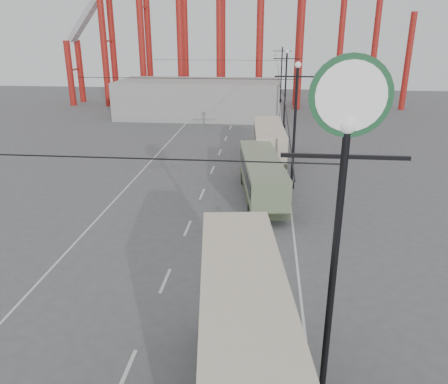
# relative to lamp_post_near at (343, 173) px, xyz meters

# --- Properties ---
(ground) EXTENTS (160.00, 160.00, 0.00)m
(ground) POSITION_rel_lamp_post_near_xyz_m (-5.60, 3.00, -7.86)
(ground) COLOR #545457
(ground) RESTS_ON ground
(road_markings) EXTENTS (12.52, 120.00, 0.01)m
(road_markings) POSITION_rel_lamp_post_near_xyz_m (-6.46, 22.70, -7.86)
(road_markings) COLOR silver
(road_markings) RESTS_ON ground
(lamp_post_near) EXTENTS (3.20, 0.44, 10.80)m
(lamp_post_near) POSITION_rel_lamp_post_near_xyz_m (0.00, 0.00, 0.00)
(lamp_post_near) COLOR black
(lamp_post_near) RESTS_ON ground
(lamp_post_mid) EXTENTS (3.20, 0.44, 9.32)m
(lamp_post_mid) POSITION_rel_lamp_post_near_xyz_m (0.00, 21.00, -3.18)
(lamp_post_mid) COLOR black
(lamp_post_mid) RESTS_ON ground
(lamp_post_far) EXTENTS (3.20, 0.44, 9.32)m
(lamp_post_far) POSITION_rel_lamp_post_near_xyz_m (0.00, 43.00, -3.18)
(lamp_post_far) COLOR black
(lamp_post_far) RESTS_ON ground
(lamp_post_distant) EXTENTS (3.20, 0.44, 9.32)m
(lamp_post_distant) POSITION_rel_lamp_post_near_xyz_m (0.00, 65.00, -3.18)
(lamp_post_distant) COLOR black
(lamp_post_distant) RESTS_ON ground
(fairground_shed) EXTENTS (22.00, 10.00, 5.00)m
(fairground_shed) POSITION_rel_lamp_post_near_xyz_m (-11.60, 50.00, -5.36)
(fairground_shed) COLOR #9B9B96
(fairground_shed) RESTS_ON ground
(double_decker_bus) EXTENTS (3.50, 9.51, 4.99)m
(double_decker_bus) POSITION_rel_lamp_post_near_xyz_m (-2.44, -0.61, -5.07)
(double_decker_bus) COLOR #363C20
(double_decker_bus) RESTS_ON ground
(single_decker_green) EXTENTS (3.79, 10.78, 2.98)m
(single_decker_green) POSITION_rel_lamp_post_near_xyz_m (-2.26, 18.66, -6.18)
(single_decker_green) COLOR #6D7E5C
(single_decker_green) RESTS_ON ground
(single_decker_cream) EXTENTS (3.15, 10.35, 3.18)m
(single_decker_cream) POSITION_rel_lamp_post_near_xyz_m (-1.82, 28.88, -6.07)
(single_decker_cream) COLOR beige
(single_decker_cream) RESTS_ON ground
(pedestrian) EXTENTS (0.63, 0.42, 1.71)m
(pedestrian) POSITION_rel_lamp_post_near_xyz_m (-3.06, 11.56, -7.01)
(pedestrian) COLOR black
(pedestrian) RESTS_ON ground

